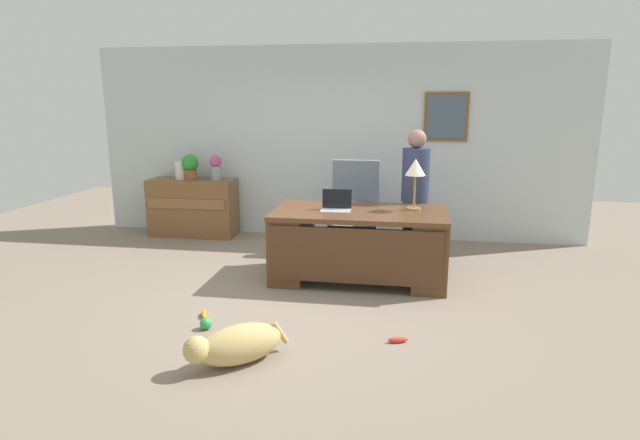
{
  "coord_description": "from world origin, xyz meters",
  "views": [
    {
      "loc": [
        0.98,
        -4.8,
        1.94
      ],
      "look_at": [
        0.15,
        0.3,
        0.75
      ],
      "focal_mm": 29.1,
      "sensor_mm": 36.0,
      "label": 1
    }
  ],
  "objects_px": {
    "laptop": "(336,205)",
    "vase_with_flowers": "(216,166)",
    "vase_empty": "(181,170)",
    "credenza": "(193,207)",
    "dog_toy_ball": "(206,323)",
    "armchair": "(355,215)",
    "dog_toy_bone": "(204,314)",
    "potted_plant": "(190,166)",
    "desk_lamp": "(415,170)",
    "desk": "(359,242)",
    "person_standing": "(415,197)",
    "dog_toy_plush": "(398,340)",
    "dog_lying": "(236,345)"
  },
  "relations": [
    {
      "from": "dog_lying",
      "to": "desk_lamp",
      "type": "bearing_deg",
      "value": 59.04
    },
    {
      "from": "armchair",
      "to": "vase_empty",
      "type": "height_order",
      "value": "armchair"
    },
    {
      "from": "person_standing",
      "to": "dog_toy_plush",
      "type": "xyz_separation_m",
      "value": [
        -0.14,
        -2.16,
        -0.81
      ]
    },
    {
      "from": "dog_toy_bone",
      "to": "credenza",
      "type": "bearing_deg",
      "value": 114.08
    },
    {
      "from": "dog_lying",
      "to": "vase_empty",
      "type": "xyz_separation_m",
      "value": [
        -2.0,
        3.62,
        0.8
      ]
    },
    {
      "from": "person_standing",
      "to": "dog_toy_bone",
      "type": "bearing_deg",
      "value": -134.95
    },
    {
      "from": "credenza",
      "to": "armchair",
      "type": "distance_m",
      "value": 2.51
    },
    {
      "from": "credenza",
      "to": "laptop",
      "type": "bearing_deg",
      "value": -34.33
    },
    {
      "from": "potted_plant",
      "to": "dog_toy_plush",
      "type": "distance_m",
      "value": 4.44
    },
    {
      "from": "vase_with_flowers",
      "to": "dog_toy_bone",
      "type": "bearing_deg",
      "value": -72.56
    },
    {
      "from": "desk",
      "to": "person_standing",
      "type": "distance_m",
      "value": 0.98
    },
    {
      "from": "dog_toy_plush",
      "to": "credenza",
      "type": "bearing_deg",
      "value": 134.69
    },
    {
      "from": "desk",
      "to": "dog_toy_bone",
      "type": "height_order",
      "value": "desk"
    },
    {
      "from": "dog_toy_bone",
      "to": "dog_toy_plush",
      "type": "height_order",
      "value": "same"
    },
    {
      "from": "dog_lying",
      "to": "potted_plant",
      "type": "xyz_separation_m",
      "value": [
        -1.84,
        3.62,
        0.87
      ]
    },
    {
      "from": "laptop",
      "to": "vase_with_flowers",
      "type": "height_order",
      "value": "vase_with_flowers"
    },
    {
      "from": "laptop",
      "to": "vase_empty",
      "type": "height_order",
      "value": "vase_empty"
    },
    {
      "from": "dog_lying",
      "to": "dog_toy_ball",
      "type": "bearing_deg",
      "value": 129.86
    },
    {
      "from": "armchair",
      "to": "potted_plant",
      "type": "xyz_separation_m",
      "value": [
        -2.44,
        0.61,
        0.5
      ]
    },
    {
      "from": "person_standing",
      "to": "laptop",
      "type": "relative_size",
      "value": 5.06
    },
    {
      "from": "laptop",
      "to": "desk",
      "type": "bearing_deg",
      "value": 3.64
    },
    {
      "from": "credenza",
      "to": "person_standing",
      "type": "height_order",
      "value": "person_standing"
    },
    {
      "from": "armchair",
      "to": "vase_empty",
      "type": "relative_size",
      "value": 4.69
    },
    {
      "from": "vase_empty",
      "to": "credenza",
      "type": "bearing_deg",
      "value": -0.45
    },
    {
      "from": "desk",
      "to": "vase_empty",
      "type": "distance_m",
      "value": 3.2
    },
    {
      "from": "vase_empty",
      "to": "laptop",
      "type": "bearing_deg",
      "value": -32.56
    },
    {
      "from": "dog_toy_bone",
      "to": "dog_toy_plush",
      "type": "distance_m",
      "value": 1.79
    },
    {
      "from": "armchair",
      "to": "desk_lamp",
      "type": "bearing_deg",
      "value": -47.99
    },
    {
      "from": "desk",
      "to": "desk_lamp",
      "type": "height_order",
      "value": "desk_lamp"
    },
    {
      "from": "desk_lamp",
      "to": "dog_toy_ball",
      "type": "relative_size",
      "value": 5.26
    },
    {
      "from": "desk_lamp",
      "to": "person_standing",
      "type": "bearing_deg",
      "value": 88.18
    },
    {
      "from": "desk",
      "to": "person_standing",
      "type": "height_order",
      "value": "person_standing"
    },
    {
      "from": "potted_plant",
      "to": "dog_toy_ball",
      "type": "relative_size",
      "value": 3.38
    },
    {
      "from": "dog_toy_plush",
      "to": "armchair",
      "type": "bearing_deg",
      "value": 103.79
    },
    {
      "from": "credenza",
      "to": "laptop",
      "type": "xyz_separation_m",
      "value": [
        2.32,
        -1.59,
        0.42
      ]
    },
    {
      "from": "person_standing",
      "to": "vase_empty",
      "type": "relative_size",
      "value": 6.31
    },
    {
      "from": "dog_lying",
      "to": "dog_toy_ball",
      "type": "relative_size",
      "value": 6.66
    },
    {
      "from": "laptop",
      "to": "vase_with_flowers",
      "type": "xyz_separation_m",
      "value": [
        -1.95,
        1.59,
        0.19
      ]
    },
    {
      "from": "dog_toy_ball",
      "to": "dog_toy_plush",
      "type": "relative_size",
      "value": 0.63
    },
    {
      "from": "armchair",
      "to": "dog_toy_ball",
      "type": "relative_size",
      "value": 11.31
    },
    {
      "from": "vase_empty",
      "to": "potted_plant",
      "type": "height_order",
      "value": "potted_plant"
    },
    {
      "from": "credenza",
      "to": "desk_lamp",
      "type": "xyz_separation_m",
      "value": [
        3.16,
        -1.41,
        0.8
      ]
    },
    {
      "from": "person_standing",
      "to": "dog_toy_plush",
      "type": "relative_size",
      "value": 9.52
    },
    {
      "from": "armchair",
      "to": "vase_with_flowers",
      "type": "bearing_deg",
      "value": 163.49
    },
    {
      "from": "dog_toy_bone",
      "to": "dog_toy_plush",
      "type": "bearing_deg",
      "value": -7.83
    },
    {
      "from": "desk",
      "to": "desk_lamp",
      "type": "bearing_deg",
      "value": 15.22
    },
    {
      "from": "armchair",
      "to": "desk_lamp",
      "type": "xyz_separation_m",
      "value": [
        0.72,
        -0.8,
        0.69
      ]
    },
    {
      "from": "laptop",
      "to": "dog_toy_bone",
      "type": "distance_m",
      "value": 1.82
    },
    {
      "from": "person_standing",
      "to": "laptop",
      "type": "height_order",
      "value": "person_standing"
    },
    {
      "from": "vase_empty",
      "to": "dog_toy_ball",
      "type": "xyz_separation_m",
      "value": [
        1.54,
        -3.08,
        -0.9
      ]
    }
  ]
}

